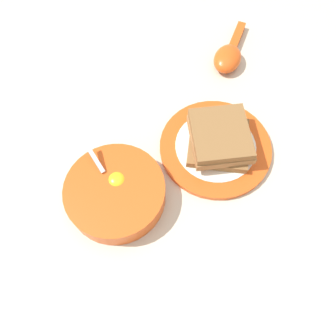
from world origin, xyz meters
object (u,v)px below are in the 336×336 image
Objects in this scene: toast_sandwich at (220,138)px; egg_bowl at (116,193)px; soup_spoon at (229,56)px; toast_plate at (215,147)px.

egg_bowl is at bearing -122.56° from toast_sandwich.
toast_sandwich reaches higher than soup_spoon.
toast_plate is at bearing 57.63° from egg_bowl.
soup_spoon is (0.04, 0.37, -0.01)m from egg_bowl.
toast_plate is 0.03m from toast_sandwich.
toast_plate is at bearing -130.75° from toast_sandwich.
toast_sandwich is 0.91× the size of soup_spoon.
toast_plate is 1.39× the size of toast_sandwich.
toast_sandwich is at bearing -71.02° from soup_spoon.
soup_spoon reaches higher than toast_plate.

